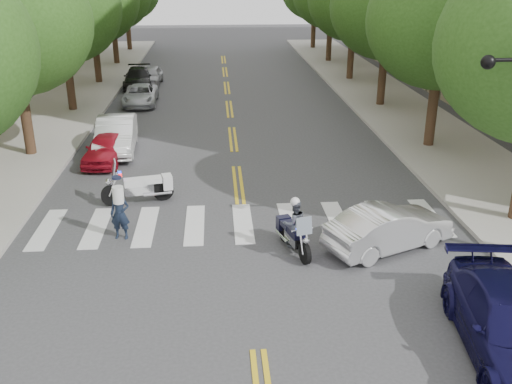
{
  "coord_description": "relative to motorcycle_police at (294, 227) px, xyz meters",
  "views": [
    {
      "loc": [
        -0.77,
        -10.15,
        7.81
      ],
      "look_at": [
        0.38,
        5.95,
        1.3
      ],
      "focal_mm": 40.0,
      "sensor_mm": 36.0,
      "label": 1
    }
  ],
  "objects": [
    {
      "name": "ground",
      "position": [
        -1.37,
        -4.55,
        -0.75
      ],
      "size": [
        140.0,
        140.0,
        0.0
      ],
      "primitive_type": "plane",
      "color": "#38383A",
      "rests_on": "ground"
    },
    {
      "name": "sidewalk_left",
      "position": [
        -10.87,
        17.45,
        -0.68
      ],
      "size": [
        5.0,
        60.0,
        0.15
      ],
      "primitive_type": "cube",
      "color": "#9E9991",
      "rests_on": "ground"
    },
    {
      "name": "sidewalk_right",
      "position": [
        8.13,
        17.45,
        -0.68
      ],
      "size": [
        5.0,
        60.0,
        0.15
      ],
      "primitive_type": "cube",
      "color": "#9E9991",
      "rests_on": "ground"
    },
    {
      "name": "tree_l_1",
      "position": [
        -10.17,
        9.45,
        4.8
      ],
      "size": [
        6.4,
        6.4,
        8.45
      ],
      "color": "#382316",
      "rests_on": "ground"
    },
    {
      "name": "tree_l_2",
      "position": [
        -10.17,
        17.45,
        4.8
      ],
      "size": [
        6.4,
        6.4,
        8.45
      ],
      "color": "#382316",
      "rests_on": "ground"
    },
    {
      "name": "tree_l_3",
      "position": [
        -10.17,
        25.45,
        4.8
      ],
      "size": [
        6.4,
        6.4,
        8.45
      ],
      "color": "#382316",
      "rests_on": "ground"
    },
    {
      "name": "tree_r_1",
      "position": [
        7.43,
        9.45,
        4.8
      ],
      "size": [
        6.4,
        6.4,
        8.45
      ],
      "color": "#382316",
      "rests_on": "ground"
    },
    {
      "name": "tree_r_2",
      "position": [
        7.43,
        17.45,
        4.8
      ],
      "size": [
        6.4,
        6.4,
        8.45
      ],
      "color": "#382316",
      "rests_on": "ground"
    },
    {
      "name": "motorcycle_police",
      "position": [
        0.0,
        0.0,
        0.0
      ],
      "size": [
        0.86,
        2.04,
        1.69
      ],
      "rotation": [
        0.0,
        0.0,
        3.41
      ],
      "color": "black",
      "rests_on": "ground"
    },
    {
      "name": "motorcycle_parked",
      "position": [
        -4.72,
        3.99,
        -0.19
      ],
      "size": [
        2.48,
        0.96,
        1.62
      ],
      "rotation": [
        0.0,
        0.0,
        1.8
      ],
      "color": "black",
      "rests_on": "ground"
    },
    {
      "name": "officer_standing",
      "position": [
        -5.1,
        1.18,
        0.05
      ],
      "size": [
        0.63,
        0.46,
        1.61
      ],
      "primitive_type": "imported",
      "rotation": [
        0.0,
        0.0,
        -0.14
      ],
      "color": "#151E30",
      "rests_on": "ground"
    },
    {
      "name": "convertible",
      "position": [
        2.78,
        -0.05,
        -0.1
      ],
      "size": [
        4.15,
        2.89,
        1.3
      ],
      "primitive_type": "imported",
      "rotation": [
        0.0,
        0.0,
        2.0
      ],
      "color": "silver",
      "rests_on": "ground"
    },
    {
      "name": "sedan_blue",
      "position": [
        3.95,
        -5.05,
        -0.03
      ],
      "size": [
        2.62,
        5.17,
        1.44
      ],
      "primitive_type": "imported",
      "rotation": [
        0.0,
        0.0,
        -0.13
      ],
      "color": "#0F0D36",
      "rests_on": "ground"
    },
    {
      "name": "parked_car_a",
      "position": [
        -6.77,
        8.45,
        -0.15
      ],
      "size": [
        1.75,
        3.66,
        1.21
      ],
      "primitive_type": "imported",
      "rotation": [
        0.0,
        0.0,
        -0.09
      ],
      "color": "#AC1224",
      "rests_on": "ground"
    },
    {
      "name": "parked_car_b",
      "position": [
        -6.57,
        9.95,
        0.0
      ],
      "size": [
        1.9,
        4.69,
        1.51
      ],
      "primitive_type": "imported",
      "rotation": [
        0.0,
        0.0,
        0.07
      ],
      "color": "silver",
      "rests_on": "ground"
    },
    {
      "name": "parked_car_c",
      "position": [
        -6.57,
        18.95,
        -0.18
      ],
      "size": [
        1.95,
        4.13,
        1.14
      ],
      "primitive_type": "imported",
      "rotation": [
        0.0,
        0.0,
        0.01
      ],
      "color": "silver",
      "rests_on": "ground"
    },
    {
      "name": "parked_car_d",
      "position": [
        -7.28,
        23.95,
        -0.11
      ],
      "size": [
        2.09,
        4.56,
        1.29
      ],
      "primitive_type": "imported",
      "rotation": [
        0.0,
        0.0,
        0.06
      ],
      "color": "black",
      "rests_on": "ground"
    },
    {
      "name": "parked_car_e",
      "position": [
        -6.57,
        24.95,
        -0.14
      ],
      "size": [
        1.61,
        3.66,
        1.23
      ],
      "primitive_type": "imported",
      "rotation": [
        0.0,
        0.0,
        -0.04
      ],
      "color": "#ABACB1",
      "rests_on": "ground"
    }
  ]
}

